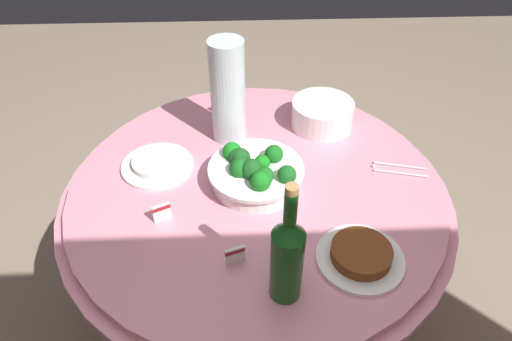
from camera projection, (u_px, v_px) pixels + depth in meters
The scene contains 12 objects.
ground_plane at pixel (256, 318), 1.83m from camera, with size 6.00×6.00×0.00m, color gray.
buffet_table at pixel (256, 260), 1.58m from camera, with size 1.16×1.16×0.74m.
broccoli_bowl at pixel (255, 172), 1.31m from camera, with size 0.28×0.28×0.11m.
plate_stack at pixel (322, 114), 1.54m from camera, with size 0.21×0.21×0.09m.
wine_bottle at pixel (287, 257), 0.97m from camera, with size 0.07×0.07×0.34m.
decorative_fruit_vase at pixel (228, 95), 1.41m from camera, with size 0.11×0.11×0.34m.
serving_tongs at pixel (398, 169), 1.38m from camera, with size 0.17×0.08×0.01m.
food_plate_rice at pixel (157, 164), 1.39m from camera, with size 0.22×0.22×0.03m.
food_plate_stir_fry at pixel (361, 255), 1.12m from camera, with size 0.22×0.22×0.04m.
label_placard_front at pixel (235, 255), 1.10m from camera, with size 0.05×0.02×0.05m.
label_placard_mid at pixel (222, 105), 1.61m from camera, with size 0.05×0.03×0.05m.
label_placard_rear at pixel (162, 212), 1.21m from camera, with size 0.05×0.03×0.05m.
Camera 1 is at (0.04, 0.99, 1.65)m, focal length 31.72 mm.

